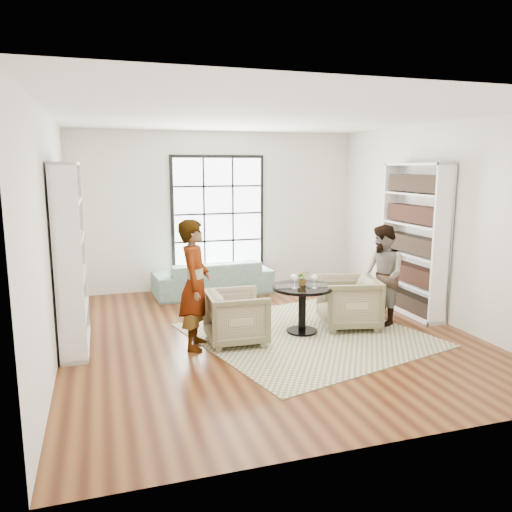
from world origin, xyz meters
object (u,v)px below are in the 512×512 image
object	(u,v)px
wine_glass_left	(295,278)
flower_centerpiece	(303,278)
wine_glass_right	(314,278)
armchair_left	(236,317)
armchair_right	(348,302)
sofa	(213,277)
person_left	(195,285)
pedestal_table	(302,299)
person_right	(382,275)

from	to	relation	value
wine_glass_left	flower_centerpiece	xyz separation A→B (m)	(0.17, 0.13, -0.04)
wine_glass_right	flower_centerpiece	xyz separation A→B (m)	(-0.09, 0.20, -0.04)
armchair_left	armchair_right	xyz separation A→B (m)	(1.75, 0.15, 0.02)
sofa	person_left	size ratio (longest dim) A/B	1.28
pedestal_table	wine_glass_right	xyz separation A→B (m)	(0.11, -0.16, 0.33)
pedestal_table	wine_glass_left	xyz separation A→B (m)	(-0.16, -0.09, 0.33)
flower_centerpiece	armchair_left	bearing A→B (deg)	-171.83
armchair_left	wine_glass_left	bearing A→B (deg)	-86.82
pedestal_table	wine_glass_left	size ratio (longest dim) A/B	4.23
pedestal_table	wine_glass_right	bearing A→B (deg)	-56.51
armchair_right	person_right	distance (m)	0.66
wine_glass_left	wine_glass_right	world-z (taller)	wine_glass_left
pedestal_table	wine_glass_right	world-z (taller)	wine_glass_right
wine_glass_left	armchair_right	bearing A→B (deg)	8.12
wine_glass_right	armchair_right	bearing A→B (deg)	17.31
person_left	wine_glass_right	world-z (taller)	person_left
armchair_left	flower_centerpiece	xyz separation A→B (m)	(1.01, 0.15, 0.43)
pedestal_table	person_right	size ratio (longest dim) A/B	0.57
pedestal_table	person_right	world-z (taller)	person_right
wine_glass_right	flower_centerpiece	distance (m)	0.22
pedestal_table	flower_centerpiece	bearing A→B (deg)	68.48
armchair_left	person_right	bearing A→B (deg)	-84.38
pedestal_table	armchair_left	xyz separation A→B (m)	(-1.00, -0.11, -0.14)
wine_glass_right	pedestal_table	bearing A→B (deg)	123.49
sofa	wine_glass_left	bearing A→B (deg)	98.28
pedestal_table	sofa	xyz separation A→B (m)	(-0.73, 2.55, -0.18)
wine_glass_right	wine_glass_left	bearing A→B (deg)	165.15
person_right	pedestal_table	bearing A→B (deg)	-82.07
sofa	armchair_left	size ratio (longest dim) A/B	2.76
person_left	person_right	size ratio (longest dim) A/B	1.13
person_right	sofa	bearing A→B (deg)	-134.73
armchair_right	flower_centerpiece	xyz separation A→B (m)	(-0.73, -0.00, 0.41)
sofa	person_right	size ratio (longest dim) A/B	1.44
sofa	person_right	world-z (taller)	person_right
wine_glass_left	wine_glass_right	size ratio (longest dim) A/B	1.02
pedestal_table	armchair_right	distance (m)	0.76
wine_glass_left	wine_glass_right	xyz separation A→B (m)	(0.27, -0.07, -0.00)
sofa	person_left	distance (m)	2.83
wine_glass_left	flower_centerpiece	distance (m)	0.22
sofa	flower_centerpiece	world-z (taller)	flower_centerpiece
armchair_left	flower_centerpiece	bearing A→B (deg)	-79.90
person_left	pedestal_table	bearing A→B (deg)	-66.78
pedestal_table	flower_centerpiece	distance (m)	0.29
pedestal_table	sofa	world-z (taller)	pedestal_table
armchair_left	flower_centerpiece	world-z (taller)	flower_centerpiece
sofa	wine_glass_right	size ratio (longest dim) A/B	10.92
sofa	person_left	xyz separation A→B (m)	(-0.81, -2.66, 0.53)
pedestal_table	person_right	xyz separation A→B (m)	(1.30, 0.04, 0.25)
sofa	person_left	world-z (taller)	person_left
pedestal_table	wine_glass_left	distance (m)	0.38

